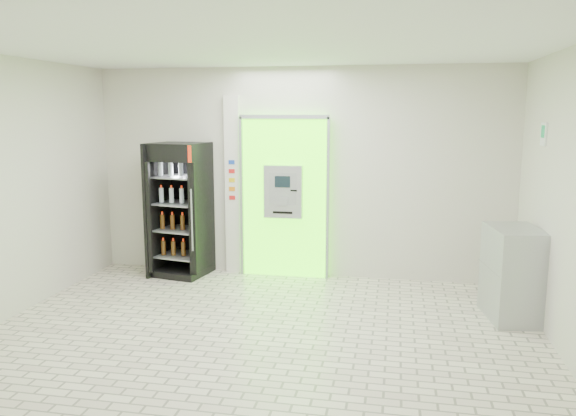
# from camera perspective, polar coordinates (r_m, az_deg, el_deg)

# --- Properties ---
(ground) EXTENTS (6.00, 6.00, 0.00)m
(ground) POSITION_cam_1_polar(r_m,az_deg,el_deg) (6.06, -3.01, -13.28)
(ground) COLOR beige
(ground) RESTS_ON ground
(room_shell) EXTENTS (6.00, 6.00, 6.00)m
(room_shell) POSITION_cam_1_polar(r_m,az_deg,el_deg) (5.60, -3.18, 4.33)
(room_shell) COLOR beige
(room_shell) RESTS_ON ground
(atm_assembly) EXTENTS (1.30, 0.24, 2.33)m
(atm_assembly) POSITION_cam_1_polar(r_m,az_deg,el_deg) (8.07, -0.34, 1.21)
(atm_assembly) COLOR #4BFF0C
(atm_assembly) RESTS_ON ground
(pillar) EXTENTS (0.22, 0.11, 2.60)m
(pillar) POSITION_cam_1_polar(r_m,az_deg,el_deg) (8.27, -5.61, 2.27)
(pillar) COLOR silver
(pillar) RESTS_ON ground
(beverage_cooler) EXTENTS (0.83, 0.79, 1.93)m
(beverage_cooler) POSITION_cam_1_polar(r_m,az_deg,el_deg) (8.31, -10.90, -0.42)
(beverage_cooler) COLOR black
(beverage_cooler) RESTS_ON ground
(steel_cabinet) EXTENTS (0.65, 0.87, 1.07)m
(steel_cabinet) POSITION_cam_1_polar(r_m,az_deg,el_deg) (6.98, 21.90, -6.21)
(steel_cabinet) COLOR #9FA2A6
(steel_cabinet) RESTS_ON ground
(exit_sign) EXTENTS (0.02, 0.22, 0.26)m
(exit_sign) POSITION_cam_1_polar(r_m,az_deg,el_deg) (7.00, 24.54, 6.85)
(exit_sign) COLOR white
(exit_sign) RESTS_ON room_shell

